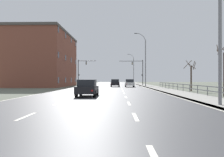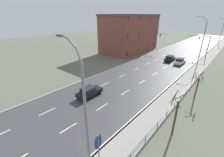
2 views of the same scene
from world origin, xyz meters
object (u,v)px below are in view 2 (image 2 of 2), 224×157
at_px(traffic_signal_left, 156,39).
at_px(car_far_right, 180,61).
at_px(street_lamp_foreground, 85,115).
at_px(traffic_signal_right, 204,43).
at_px(highway_sign, 99,149).
at_px(street_lamp_distant, 221,32).
at_px(car_near_left, 89,92).
at_px(car_near_right, 170,58).
at_px(brick_building, 130,33).
at_px(street_lamp_midground, 202,42).

relative_size(traffic_signal_left, car_far_right, 1.52).
height_order(street_lamp_foreground, traffic_signal_right, street_lamp_foreground).
xyz_separation_m(highway_sign, car_far_right, (-4.32, 33.23, -1.55)).
relative_size(street_lamp_distant, car_far_right, 2.62).
height_order(street_lamp_distant, car_near_left, street_lamp_distant).
bearing_deg(car_near_right, car_near_left, -95.27).
relative_size(highway_sign, traffic_signal_left, 0.58).
distance_m(highway_sign, car_near_right, 35.07).
height_order(street_lamp_foreground, car_far_right, street_lamp_foreground).
bearing_deg(highway_sign, car_near_right, 101.96).
bearing_deg(car_far_right, street_lamp_distant, 85.71).
bearing_deg(highway_sign, traffic_signal_right, 92.07).
bearing_deg(traffic_signal_right, traffic_signal_left, -173.91).
distance_m(highway_sign, car_far_right, 33.54).
relative_size(street_lamp_distant, highway_sign, 2.94).
bearing_deg(car_near_right, street_lamp_distant, 80.19).
xyz_separation_m(car_near_right, brick_building, (-15.70, 3.63, 5.13)).
bearing_deg(street_lamp_distant, traffic_signal_right, -91.35).
distance_m(highway_sign, traffic_signal_left, 45.42).
relative_size(traffic_signal_right, car_far_right, 1.53).
distance_m(street_lamp_foreground, car_near_left, 12.37).
distance_m(street_lamp_foreground, car_far_right, 33.98).
height_order(street_lamp_foreground, street_lamp_distant, street_lamp_distant).
height_order(traffic_signal_left, car_near_left, traffic_signal_left).
relative_size(traffic_signal_right, car_near_left, 1.54).
relative_size(street_lamp_foreground, car_near_left, 2.55).
distance_m(street_lamp_foreground, car_near_right, 35.42).
xyz_separation_m(street_lamp_distant, traffic_signal_right, (-0.66, -28.10, -1.09)).
height_order(street_lamp_foreground, traffic_signal_left, street_lamp_foreground).
bearing_deg(car_near_right, highway_sign, -78.37).
xyz_separation_m(street_lamp_midground, street_lamp_distant, (0.01, 36.27, -0.31)).
bearing_deg(street_lamp_midground, brick_building, 174.98).
bearing_deg(car_far_right, traffic_signal_right, 76.63).
bearing_deg(car_far_right, street_lamp_midground, 39.63).
bearing_deg(brick_building, traffic_signal_right, 16.24).
bearing_deg(brick_building, car_far_right, -14.07).
bearing_deg(street_lamp_midground, traffic_signal_right, 94.60).
bearing_deg(car_near_right, traffic_signal_right, 59.74).
bearing_deg(highway_sign, brick_building, 121.21).
relative_size(street_lamp_midground, highway_sign, 3.12).
relative_size(street_lamp_foreground, street_lamp_distant, 0.97).
bearing_deg(brick_building, car_near_right, -13.01).
height_order(street_lamp_foreground, street_lamp_midground, street_lamp_midground).
bearing_deg(street_lamp_distant, brick_building, -122.70).
bearing_deg(brick_building, street_lamp_midground, -5.02).
bearing_deg(car_near_left, traffic_signal_left, 99.71).
distance_m(street_lamp_distant, traffic_signal_right, 28.13).
relative_size(street_lamp_foreground, traffic_signal_left, 1.67).
xyz_separation_m(street_lamp_distant, highway_sign, (0.93, -72.23, -2.94)).
xyz_separation_m(car_near_left, car_far_right, (5.26, 25.82, 0.00)).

